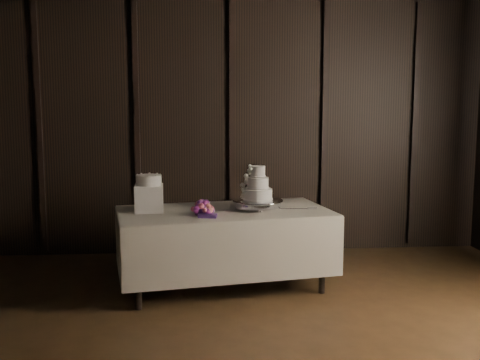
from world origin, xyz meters
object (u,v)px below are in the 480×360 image
at_px(wedding_cake, 256,187).
at_px(small_cake, 149,180).
at_px(bouquet, 202,209).
at_px(box_pedestal, 149,198).
at_px(display_table, 224,246).
at_px(cake_stand, 258,205).

relative_size(wedding_cake, small_cake, 1.39).
bearing_deg(wedding_cake, small_cake, 177.98).
xyz_separation_m(wedding_cake, small_cake, (-1.00, -0.00, 0.08)).
bearing_deg(small_cake, bouquet, -23.24).
relative_size(box_pedestal, small_cake, 1.09).
height_order(wedding_cake, small_cake, wedding_cake).
bearing_deg(bouquet, wedding_cake, 22.53).
bearing_deg(box_pedestal, display_table, -0.54).
distance_m(display_table, small_cake, 0.95).
bearing_deg(display_table, bouquet, -146.49).
height_order(wedding_cake, bouquet, wedding_cake).
bearing_deg(small_cake, box_pedestal, 0.00).
bearing_deg(display_table, cake_stand, -5.58).
distance_m(wedding_cake, bouquet, 0.58).
distance_m(wedding_cake, box_pedestal, 1.01).
relative_size(cake_stand, box_pedestal, 1.86).
height_order(box_pedestal, small_cake, small_cake).
xyz_separation_m(display_table, small_cake, (-0.71, 0.01, 0.64)).
bearing_deg(cake_stand, bouquet, -157.13).
distance_m(display_table, box_pedestal, 0.85).
xyz_separation_m(display_table, cake_stand, (0.32, 0.02, 0.39)).
height_order(cake_stand, wedding_cake, wedding_cake).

